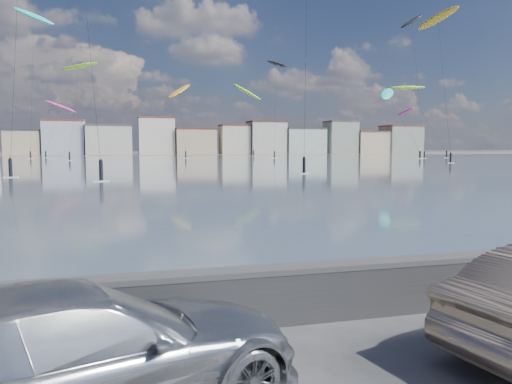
% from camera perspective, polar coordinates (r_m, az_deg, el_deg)
% --- Properties ---
extents(bay_water, '(500.00, 177.00, 0.00)m').
position_cam_1_polar(bay_water, '(96.91, -14.12, 3.24)').
color(bay_water, '#404F65').
rests_on(bay_water, ground).
extents(far_shore_strip, '(500.00, 60.00, 0.00)m').
position_cam_1_polar(far_shore_strip, '(205.38, -14.61, 4.19)').
color(far_shore_strip, '#4C473D').
rests_on(far_shore_strip, ground).
extents(seawall, '(400.00, 0.36, 1.08)m').
position_cam_1_polar(seawall, '(8.56, -4.31, -11.79)').
color(seawall, '#28282B').
rests_on(seawall, ground).
extents(far_buildings, '(240.79, 13.26, 14.60)m').
position_cam_1_polar(far_buildings, '(191.40, -14.22, 5.94)').
color(far_buildings, beige).
rests_on(far_buildings, ground).
extents(car_silver, '(5.87, 3.99, 1.58)m').
position_cam_1_polar(car_silver, '(6.13, -20.04, -17.11)').
color(car_silver, '#A6A8AC').
rests_on(car_silver, ground).
extents(kitesurfer_0, '(3.72, 14.18, 14.24)m').
position_cam_1_polar(kitesurfer_0, '(144.79, 16.66, 8.64)').
color(kitesurfer_0, '#E5338C').
rests_on(kitesurfer_0, ground).
extents(kitesurfer_2, '(11.13, 17.92, 21.17)m').
position_cam_1_polar(kitesurfer_2, '(155.99, 16.95, 11.29)').
color(kitesurfer_2, '#8CD826').
rests_on(kitesurfer_2, ground).
extents(kitesurfer_5, '(9.55, 8.50, 16.51)m').
position_cam_1_polar(kitesurfer_5, '(152.53, -21.50, 9.04)').
color(kitesurfer_5, '#E5338C').
rests_on(kitesurfer_5, ground).
extents(kitesurfer_7, '(10.18, 9.54, 24.23)m').
position_cam_1_polar(kitesurfer_7, '(168.76, -1.02, 11.30)').
color(kitesurfer_7, '#8CD826').
rests_on(kitesurfer_7, ground).
extents(kitesurfer_9, '(11.03, 10.70, 40.17)m').
position_cam_1_polar(kitesurfer_9, '(150.07, -24.08, 17.78)').
color(kitesurfer_9, '#19BFBF').
rests_on(kitesurfer_9, ground).
extents(kitesurfer_10, '(7.88, 11.34, 20.73)m').
position_cam_1_polar(kitesurfer_10, '(139.09, -8.78, 11.21)').
color(kitesurfer_10, '#BF8C19').
rests_on(kitesurfer_10, ground).
extents(kitesurfer_11, '(9.38, 16.68, 23.61)m').
position_cam_1_polar(kitesurfer_11, '(130.79, -19.56, 13.25)').
color(kitesurfer_11, '#8CD826').
rests_on(kitesurfer_11, ground).
extents(kitesurfer_13, '(7.35, 13.54, 40.34)m').
position_cam_1_polar(kitesurfer_13, '(152.15, 17.40, 17.87)').
color(kitesurfer_13, black).
rests_on(kitesurfer_13, ground).
extents(kitesurfer_14, '(6.68, 12.65, 27.43)m').
position_cam_1_polar(kitesurfer_14, '(140.45, 2.39, 14.23)').
color(kitesurfer_14, black).
rests_on(kitesurfer_14, ground).
extents(kitesurfer_15, '(6.85, 13.43, 31.17)m').
position_cam_1_polar(kitesurfer_15, '(111.88, 20.09, 17.96)').
color(kitesurfer_15, '#BF8C19').
rests_on(kitesurfer_15, ground).
extents(kitesurfer_17, '(9.25, 18.57, 20.57)m').
position_cam_1_polar(kitesurfer_17, '(144.81, 14.77, 10.74)').
color(kitesurfer_17, '#19BFBF').
rests_on(kitesurfer_17, ground).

